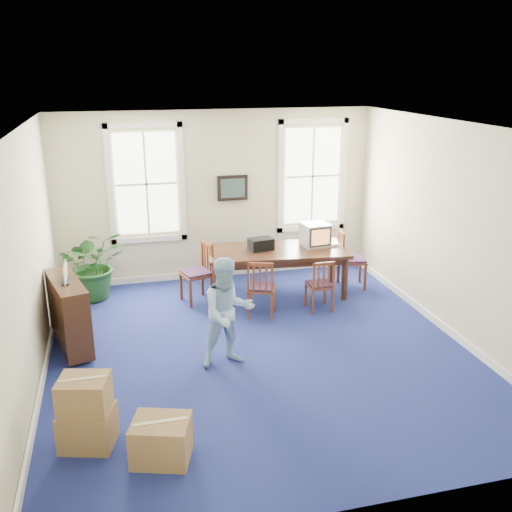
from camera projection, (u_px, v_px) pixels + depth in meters
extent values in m
plane|color=navy|center=(259.00, 350.00, 8.31)|extent=(6.50, 6.50, 0.00)
plane|color=white|center=(260.00, 127.00, 7.30)|extent=(6.50, 6.50, 0.00)
plane|color=beige|center=(217.00, 196.00, 10.79)|extent=(6.50, 0.00, 6.50)
plane|color=beige|center=(356.00, 357.00, 4.81)|extent=(6.50, 0.00, 6.50)
plane|color=beige|center=(27.00, 263.00, 7.11)|extent=(0.00, 6.50, 6.50)
plane|color=beige|center=(454.00, 231.00, 8.50)|extent=(0.00, 6.50, 6.50)
cube|color=white|center=(219.00, 273.00, 11.25)|extent=(6.00, 0.04, 0.12)
cube|color=white|center=(44.00, 372.00, 7.60)|extent=(0.04, 6.50, 0.12)
cube|color=white|center=(442.00, 325.00, 8.98)|extent=(0.04, 6.50, 0.12)
cube|color=white|center=(333.00, 244.00, 10.37)|extent=(0.16, 0.19, 0.05)
cube|color=black|center=(261.00, 244.00, 10.08)|extent=(0.46, 0.34, 0.21)
imported|color=#9FC8EA|center=(228.00, 312.00, 7.71)|extent=(0.82, 0.67, 1.54)
cube|color=#3E2315|center=(69.00, 316.00, 8.24)|extent=(0.69, 1.34, 1.01)
imported|color=#1B4519|center=(93.00, 264.00, 10.01)|extent=(1.29, 1.17, 1.27)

